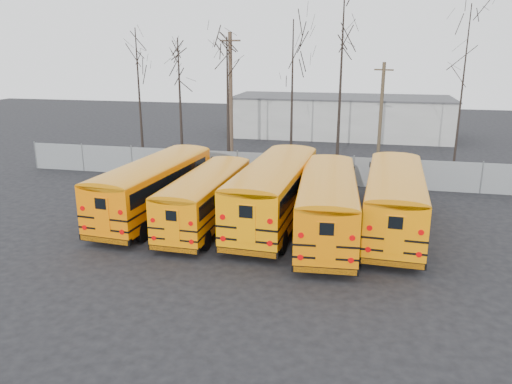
% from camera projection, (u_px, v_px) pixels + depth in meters
% --- Properties ---
extents(ground, '(120.00, 120.00, 0.00)m').
position_uv_depth(ground, '(256.00, 248.00, 23.11)').
color(ground, black).
rests_on(ground, ground).
extents(fence, '(40.00, 0.04, 2.00)m').
position_uv_depth(fence, '(294.00, 169.00, 34.08)').
color(fence, gray).
rests_on(fence, ground).
extents(distant_building, '(22.00, 8.00, 4.00)m').
position_uv_depth(distant_building, '(341.00, 117.00, 52.14)').
color(distant_building, beige).
rests_on(distant_building, ground).
extents(bus_a, '(3.60, 11.66, 3.21)m').
position_uv_depth(bus_a, '(156.00, 183.00, 27.11)').
color(bus_a, black).
rests_on(bus_a, ground).
extents(bus_b, '(2.69, 10.37, 2.88)m').
position_uv_depth(bus_b, '(207.00, 194.00, 25.79)').
color(bus_b, black).
rests_on(bus_b, ground).
extents(bus_c, '(3.36, 12.24, 3.39)m').
position_uv_depth(bus_c, '(275.00, 187.00, 25.94)').
color(bus_c, black).
rests_on(bus_c, ground).
extents(bus_d, '(3.46, 11.64, 3.21)m').
position_uv_depth(bus_d, '(328.00, 199.00, 24.15)').
color(bus_d, black).
rests_on(bus_d, ground).
extents(bus_e, '(3.15, 11.71, 3.25)m').
position_uv_depth(bus_e, '(395.00, 196.00, 24.71)').
color(bus_e, black).
rests_on(bus_e, ground).
extents(utility_pole_left, '(1.79, 0.53, 10.17)m').
position_uv_depth(utility_pole_left, '(231.00, 95.00, 40.80)').
color(utility_pole_left, '#4C3A2B').
rests_on(utility_pole_left, ground).
extents(utility_pole_right, '(1.34, 0.69, 7.99)m').
position_uv_depth(utility_pole_right, '(381.00, 118.00, 35.95)').
color(utility_pole_right, '#473A28').
rests_on(utility_pole_right, ground).
extents(tree_0, '(0.26, 0.26, 10.47)m').
position_uv_depth(tree_0, '(139.00, 95.00, 40.31)').
color(tree_0, black).
rests_on(tree_0, ground).
extents(tree_1, '(0.26, 0.26, 9.68)m').
position_uv_depth(tree_1, '(180.00, 104.00, 38.05)').
color(tree_1, black).
rests_on(tree_1, ground).
extents(tree_2, '(0.26, 0.26, 9.73)m').
position_uv_depth(tree_2, '(228.00, 104.00, 37.66)').
color(tree_2, black).
rests_on(tree_2, ground).
extents(tree_3, '(0.26, 0.26, 11.00)m').
position_uv_depth(tree_3, '(292.00, 94.00, 38.27)').
color(tree_3, black).
rests_on(tree_3, ground).
extents(tree_4, '(0.26, 0.26, 12.84)m').
position_uv_depth(tree_4, '(341.00, 83.00, 37.63)').
color(tree_4, black).
rests_on(tree_4, ground).
extents(tree_5, '(0.26, 0.26, 11.72)m').
position_uv_depth(tree_5, '(461.00, 95.00, 33.68)').
color(tree_5, black).
rests_on(tree_5, ground).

